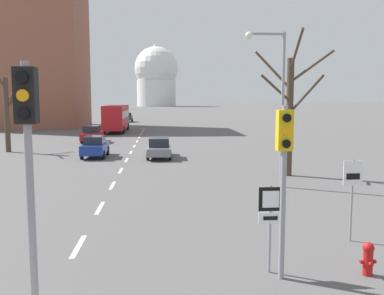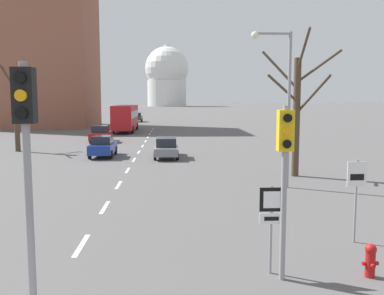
{
  "view_description": "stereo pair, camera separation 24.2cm",
  "coord_description": "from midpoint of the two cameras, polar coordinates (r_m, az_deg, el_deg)",
  "views": [
    {
      "loc": [
        2.48,
        -4.21,
        4.36
      ],
      "look_at": [
        3.18,
        5.45,
        3.26
      ],
      "focal_mm": 40.0,
      "sensor_mm": 36.0,
      "label": 1
    },
    {
      "loc": [
        2.72,
        -4.23,
        4.36
      ],
      "look_at": [
        3.18,
        5.45,
        3.26
      ],
      "focal_mm": 40.0,
      "sensor_mm": 36.0,
      "label": 2
    }
  ],
  "objects": [
    {
      "name": "lane_stripe_1",
      "position": [
        13.49,
        -15.41,
        -12.57
      ],
      "size": [
        0.16,
        2.0,
        0.01
      ],
      "primitive_type": "cube",
      "color": "silver",
      "rests_on": "ground_plane"
    },
    {
      "name": "lane_stripe_2",
      "position": [
        17.74,
        -12.57,
        -7.86
      ],
      "size": [
        0.16,
        2.0,
        0.01
      ],
      "primitive_type": "cube",
      "color": "silver",
      "rests_on": "ground_plane"
    },
    {
      "name": "lane_stripe_3",
      "position": [
        22.09,
        -10.87,
        -4.98
      ],
      "size": [
        0.16,
        2.0,
        0.01
      ],
      "primitive_type": "cube",
      "color": "silver",
      "rests_on": "ground_plane"
    },
    {
      "name": "lane_stripe_4",
      "position": [
        26.49,
        -9.74,
        -3.04
      ],
      "size": [
        0.16,
        2.0,
        0.01
      ],
      "primitive_type": "cube",
      "color": "silver",
      "rests_on": "ground_plane"
    },
    {
      "name": "lane_stripe_5",
      "position": [
        30.92,
        -8.94,
        -1.66
      ],
      "size": [
        0.16,
        2.0,
        0.01
      ],
      "primitive_type": "cube",
      "color": "silver",
      "rests_on": "ground_plane"
    },
    {
      "name": "lane_stripe_6",
      "position": [
        35.36,
        -8.34,
        -0.63
      ],
      "size": [
        0.16,
        2.0,
        0.01
      ],
      "primitive_type": "cube",
      "color": "silver",
      "rests_on": "ground_plane"
    },
    {
      "name": "lane_stripe_7",
      "position": [
        39.82,
        -7.87,
        0.18
      ],
      "size": [
        0.16,
        2.0,
        0.01
      ],
      "primitive_type": "cube",
      "color": "silver",
      "rests_on": "ground_plane"
    },
    {
      "name": "lane_stripe_8",
      "position": [
        44.29,
        -7.5,
        0.82
      ],
      "size": [
        0.16,
        2.0,
        0.01
      ],
      "primitive_type": "cube",
      "color": "silver",
      "rests_on": "ground_plane"
    },
    {
      "name": "lane_stripe_9",
      "position": [
        48.76,
        -7.19,
        1.34
      ],
      "size": [
        0.16,
        2.0,
        0.01
      ],
      "primitive_type": "cube",
      "color": "silver",
      "rests_on": "ground_plane"
    },
    {
      "name": "lane_stripe_10",
      "position": [
        53.24,
        -6.94,
        1.78
      ],
      "size": [
        0.16,
        2.0,
        0.01
      ],
      "primitive_type": "cube",
      "color": "silver",
      "rests_on": "ground_plane"
    },
    {
      "name": "lane_stripe_11",
      "position": [
        57.72,
        -6.73,
        2.15
      ],
      "size": [
        0.16,
        2.0,
        0.01
      ],
      "primitive_type": "cube",
      "color": "silver",
      "rests_on": "ground_plane"
    },
    {
      "name": "lane_stripe_12",
      "position": [
        62.2,
        -6.54,
        2.46
      ],
      "size": [
        0.16,
        2.0,
        0.01
      ],
      "primitive_type": "cube",
      "color": "silver",
      "rests_on": "ground_plane"
    },
    {
      "name": "traffic_signal_near_right",
      "position": [
        10.31,
        11.5,
        -1.48
      ],
      "size": [
        0.36,
        0.34,
        4.2
      ],
      "color": "gray",
      "rests_on": "ground_plane"
    },
    {
      "name": "traffic_signal_centre_tall",
      "position": [
        7.92,
        -21.81,
        -0.3
      ],
      "size": [
        0.36,
        0.34,
        5.0
      ],
      "color": "gray",
      "rests_on": "ground_plane"
    },
    {
      "name": "route_sign_post",
      "position": [
        10.89,
        9.77,
        -8.72
      ],
      "size": [
        0.6,
        0.08,
        2.24
      ],
      "color": "gray",
      "rests_on": "ground_plane"
    },
    {
      "name": "speed_limit_sign",
      "position": [
        13.87,
        20.13,
        -4.84
      ],
      "size": [
        0.6,
        0.08,
        2.55
      ],
      "color": "gray",
      "rests_on": "ground_plane"
    },
    {
      "name": "fire_hydrant",
      "position": [
        11.72,
        21.87,
        -13.45
      ],
      "size": [
        0.4,
        0.34,
        0.84
      ],
      "color": "#B21414",
      "rests_on": "ground_plane"
    },
    {
      "name": "street_lamp_right",
      "position": [
        21.21,
        10.74,
        7.22
      ],
      "size": [
        1.97,
        0.36,
        7.53
      ],
      "color": "gray",
      "rests_on": "ground_plane"
    },
    {
      "name": "sedan_near_left",
      "position": [
        81.64,
        -8.7,
        4.01
      ],
      "size": [
        1.92,
        3.98,
        1.75
      ],
      "color": "#2D4C33",
      "rests_on": "ground_plane"
    },
    {
      "name": "sedan_near_right",
      "position": [
        32.88,
        -13.01,
        0.15
      ],
      "size": [
        1.73,
        4.07,
        1.6
      ],
      "color": "navy",
      "rests_on": "ground_plane"
    },
    {
      "name": "sedan_mid_centre",
      "position": [
        44.13,
        -13.33,
        1.77
      ],
      "size": [
        1.82,
        4.51,
        1.69
      ],
      "color": "maroon",
      "rests_on": "ground_plane"
    },
    {
      "name": "sedan_far_left",
      "position": [
        31.83,
        -4.64,
        0.01
      ],
      "size": [
        1.78,
        4.57,
        1.51
      ],
      "color": "slate",
      "rests_on": "ground_plane"
    },
    {
      "name": "city_bus",
      "position": [
        57.31,
        -10.18,
        4.11
      ],
      "size": [
        2.66,
        10.8,
        3.48
      ],
      "color": "red",
      "rests_on": "ground_plane"
    },
    {
      "name": "bare_tree_left_near",
      "position": [
        38.24,
        -23.61,
        4.63
      ],
      "size": [
        2.65,
        3.49,
        7.16
      ],
      "color": "#473828",
      "rests_on": "ground_plane"
    },
    {
      "name": "bare_tree_right_near",
      "position": [
        24.58,
        12.68,
        5.05
      ],
      "size": [
        4.02,
        3.36,
        7.97
      ],
      "color": "#473828",
      "rests_on": "ground_plane"
    },
    {
      "name": "capitol_dome",
      "position": [
        249.99,
        -4.81,
        9.41
      ],
      "size": [
        24.82,
        24.82,
        35.06
      ],
      "color": "silver",
      "rests_on": "ground_plane"
    },
    {
      "name": "apartment_block_left",
      "position": [
        72.16,
        -21.72,
        12.63
      ],
      "size": [
        18.0,
        14.0,
        25.21
      ],
      "primitive_type": "cube",
      "color": "#935642",
      "rests_on": "ground_plane"
    }
  ]
}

